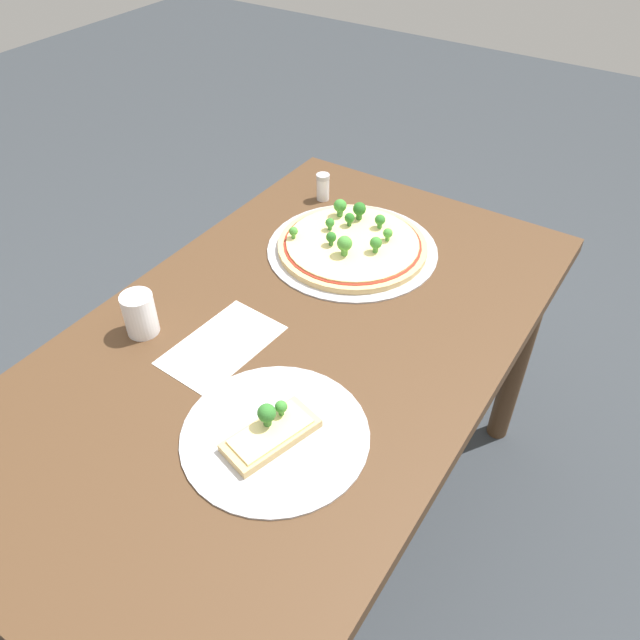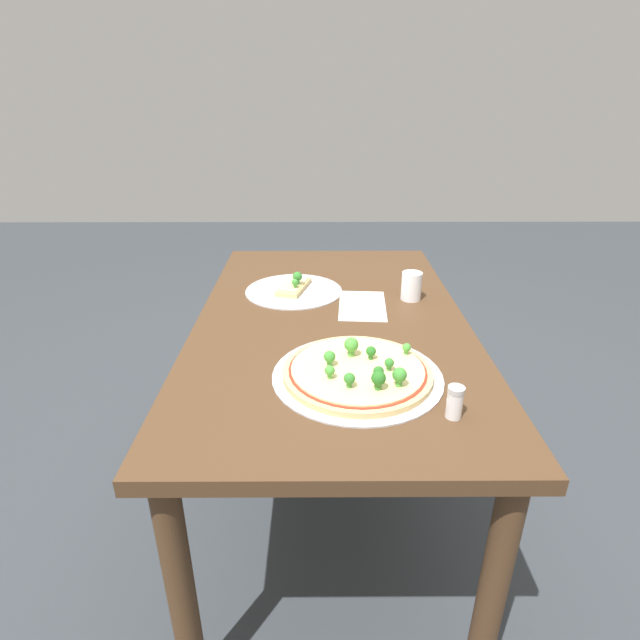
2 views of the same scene
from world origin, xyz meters
name	(u,v)px [view 2 (image 2 of 2)]	position (x,y,z in m)	size (l,w,h in m)	color
ground_plane	(329,499)	(0.00, 0.00, 0.00)	(8.00, 8.00, 0.00)	#33383D
dining_table	(331,345)	(0.00, 0.00, 0.61)	(1.33, 0.78, 0.70)	#4C331E
pizza_tray_whole	(358,372)	(0.32, 0.05, 0.71)	(0.39, 0.39, 0.07)	#B7B7BC
pizza_tray_slice	(294,289)	(-0.21, -0.12, 0.71)	(0.32, 0.32, 0.07)	#B7B7BC
drinking_cup	(411,286)	(-0.14, 0.25, 0.74)	(0.06, 0.06, 0.09)	white
condiment_shaker	(455,402)	(0.48, 0.23, 0.73)	(0.03, 0.03, 0.07)	silver
paper_menu	(362,305)	(-0.09, 0.10, 0.70)	(0.23, 0.14, 0.00)	white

